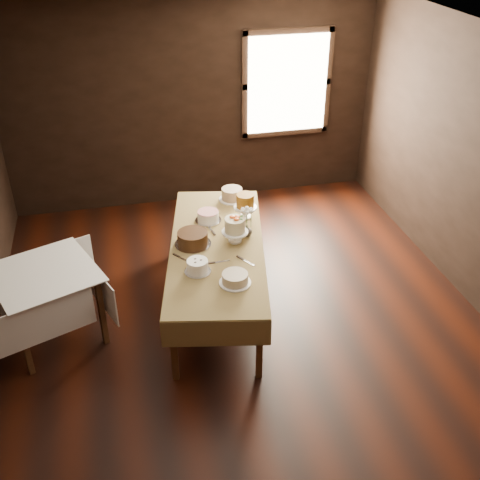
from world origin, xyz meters
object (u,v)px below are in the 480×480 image
display_table (217,249)px  flower_vase (247,231)px  cake_speckled (232,194)px  cake_cream (235,279)px  side_table (45,280)px  cake_server_b (249,263)px  cake_server_e (185,260)px  cake_lattice (208,217)px  cake_server_a (222,261)px  cake_chocolate (193,239)px  cake_swirl (198,267)px  cake_server_d (244,229)px  cake_server_c (210,228)px  cake_caramel (245,207)px  cake_flowers (235,231)px

display_table → flower_vase: 0.38m
cake_speckled → cake_cream: bearing=-101.5°
display_table → side_table: size_ratio=2.13×
cake_server_b → cake_server_e: size_ratio=1.00×
cake_lattice → flower_vase: 0.52m
cake_server_b → cake_speckled: bearing=142.3°
side_table → flower_vase: (2.04, 0.27, 0.12)m
display_table → cake_server_a: cake_server_a is taller
cake_chocolate → cake_swirl: size_ratio=1.69×
cake_server_b → flower_vase: size_ratio=2.01×
cake_chocolate → cake_cream: 0.80m
cake_server_d → cake_server_a: bearing=-169.3°
display_table → cake_swirl: size_ratio=9.98×
cake_server_a → cake_server_d: size_ratio=1.00×
cake_server_c → cake_chocolate: bearing=132.3°
cake_server_a → cake_server_b: (0.25, -0.08, 0.00)m
cake_server_a → cake_server_e: size_ratio=1.00×
cake_caramel → cake_server_a: cake_caramel is taller
cake_speckled → cake_swirl: bearing=-114.9°
cake_chocolate → cake_cream: cake_chocolate is taller
cake_server_d → cake_flowers: bearing=-171.0°
display_table → cake_swirl: bearing=-121.6°
cake_caramel → cake_cream: bearing=-107.9°
cake_server_d → cake_swirl: bearing=-179.5°
display_table → cake_server_a: size_ratio=10.65×
side_table → cake_chocolate: cake_chocolate is taller
cake_speckled → cake_cream: (-0.33, -1.63, -0.02)m
side_table → cake_server_b: 1.95m
display_table → side_table: 1.70m
cake_flowers → cake_swirl: size_ratio=1.17×
cake_lattice → cake_swirl: bearing=-106.3°
display_table → cake_caramel: size_ratio=8.68×
cake_server_a → cake_server_b: size_ratio=1.00×
cake_server_c → cake_server_e: same height
cake_swirl → cake_cream: 0.40m
cake_server_e → flower_vase: size_ratio=2.01×
cake_lattice → cake_server_e: cake_lattice is taller
side_table → flower_vase: flower_vase is taller
cake_chocolate → flower_vase: bearing=5.0°
cake_swirl → cake_server_a: size_ratio=1.07×
cake_speckled → cake_server_e: 1.36m
flower_vase → cake_server_b: bearing=-101.6°
display_table → cake_server_d: 0.42m
cake_caramel → cake_server_d: size_ratio=1.23×
display_table → flower_vase: flower_vase is taller
side_table → cake_server_b: side_table is taller
cake_server_a → flower_vase: bearing=48.3°
cake_chocolate → cake_server_b: size_ratio=1.80×
cake_server_a → cake_server_d: bearing=55.7°
display_table → cake_caramel: cake_caramel is taller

